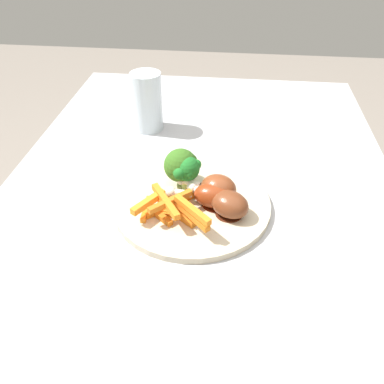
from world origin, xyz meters
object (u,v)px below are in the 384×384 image
(chicken_drumstick_near, at_px, (216,190))
(water_glass, at_px, (147,102))
(chicken_drumstick_far, at_px, (211,195))
(chicken_drumstick_extra, at_px, (227,203))
(dining_table, at_px, (197,245))
(fork, at_px, (66,352))
(carrot_fries_pile, at_px, (170,208))
(broccoli_floret_middle, at_px, (181,165))
(dinner_plate, at_px, (192,204))
(broccoli_floret_front, at_px, (187,170))

(chicken_drumstick_near, relative_size, water_glass, 0.89)
(chicken_drumstick_far, height_order, chicken_drumstick_extra, same)
(chicken_drumstick_extra, distance_m, water_glass, 0.36)
(dining_table, distance_m, fork, 0.35)
(fork, bearing_deg, carrot_fries_pile, 101.47)
(broccoli_floret_middle, distance_m, water_glass, 0.25)
(dinner_plate, xyz_separation_m, broccoli_floret_front, (-0.04, -0.01, 0.05))
(dining_table, relative_size, chicken_drumstick_far, 9.64)
(chicken_drumstick_near, bearing_deg, chicken_drumstick_far, -30.07)
(carrot_fries_pile, height_order, chicken_drumstick_near, chicken_drumstick_near)
(chicken_drumstick_far, bearing_deg, fork, -28.12)
(chicken_drumstick_far, xyz_separation_m, fork, (0.29, -0.16, -0.03))
(broccoli_floret_front, height_order, carrot_fries_pile, broccoli_floret_front)
(dining_table, distance_m, chicken_drumstick_extra, 0.15)
(chicken_drumstick_far, bearing_deg, chicken_drumstick_extra, 56.09)
(broccoli_floret_middle, relative_size, carrot_fries_pile, 0.54)
(chicken_drumstick_far, bearing_deg, broccoli_floret_front, -131.61)
(broccoli_floret_middle, bearing_deg, fork, -15.45)
(dining_table, relative_size, broccoli_floret_front, 17.72)
(carrot_fries_pile, bearing_deg, chicken_drumstick_far, 118.90)
(fork, bearing_deg, chicken_drumstick_extra, 86.94)
(broccoli_floret_middle, height_order, chicken_drumstick_near, broccoli_floret_middle)
(chicken_drumstick_near, distance_m, chicken_drumstick_far, 0.01)
(carrot_fries_pile, height_order, fork, carrot_fries_pile)
(carrot_fries_pile, bearing_deg, dinner_plate, 143.00)
(dining_table, bearing_deg, broccoli_floret_front, -141.39)
(carrot_fries_pile, xyz_separation_m, chicken_drumstick_near, (-0.05, 0.07, 0.01))
(broccoli_floret_front, xyz_separation_m, chicken_drumstick_extra, (0.06, 0.07, -0.02))
(dining_table, relative_size, carrot_fries_pile, 8.73)
(dining_table, bearing_deg, water_glass, -152.19)
(broccoli_floret_front, bearing_deg, dinner_plate, 20.02)
(broccoli_floret_front, relative_size, carrot_fries_pile, 0.49)
(chicken_drumstick_near, relative_size, chicken_drumstick_far, 0.96)
(dinner_plate, relative_size, carrot_fries_pile, 2.04)
(chicken_drumstick_far, relative_size, chicken_drumstick_extra, 1.03)
(dining_table, height_order, chicken_drumstick_extra, chicken_drumstick_extra)
(dinner_plate, relative_size, chicken_drumstick_near, 2.35)
(broccoli_floret_front, xyz_separation_m, chicken_drumstick_near, (0.03, 0.05, -0.02))
(dinner_plate, xyz_separation_m, chicken_drumstick_far, (0.01, 0.03, 0.03))
(chicken_drumstick_near, distance_m, water_glass, 0.32)
(broccoli_floret_front, height_order, water_glass, water_glass)
(broccoli_floret_front, distance_m, broccoli_floret_middle, 0.02)
(dinner_plate, relative_size, broccoli_floret_front, 4.15)
(dining_table, xyz_separation_m, carrot_fries_pile, (0.05, -0.04, 0.13))
(broccoli_floret_front, relative_size, chicken_drumstick_extra, 0.56)
(dinner_plate, distance_m, fork, 0.32)
(chicken_drumstick_near, bearing_deg, broccoli_floret_front, -118.37)
(broccoli_floret_front, bearing_deg, water_glass, -153.54)
(chicken_drumstick_far, distance_m, chicken_drumstick_extra, 0.03)
(dinner_plate, xyz_separation_m, water_glass, (-0.27, -0.13, 0.06))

